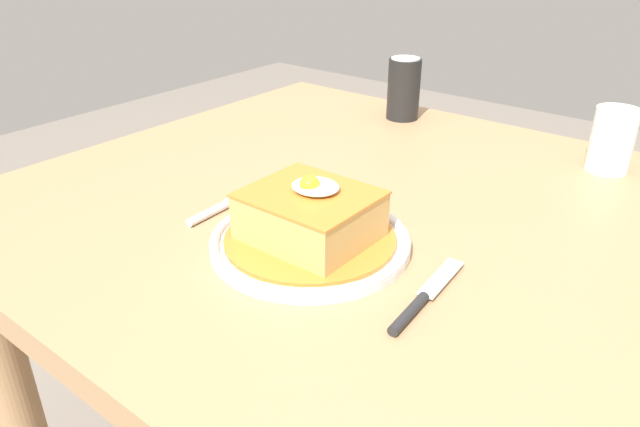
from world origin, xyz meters
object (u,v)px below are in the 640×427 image
knife (419,303)px  soda_can (404,89)px  drinking_glass (611,144)px  main_plate (310,241)px  fork (219,208)px

knife → soda_can: size_ratio=1.34×
soda_can → drinking_glass: (0.41, -0.03, -0.02)m
main_plate → fork: size_ratio=1.80×
knife → main_plate: bearing=171.0°
drinking_glass → soda_can: bearing=175.8°
fork → soda_can: soda_can is taller
main_plate → soda_can: (-0.19, 0.53, 0.05)m
fork → drinking_glass: bearing=52.5°
main_plate → soda_can: size_ratio=2.06×
soda_can → drinking_glass: soda_can is taller
main_plate → drinking_glass: (0.22, 0.50, 0.04)m
fork → drinking_glass: (0.39, 0.50, 0.04)m
main_plate → soda_can: bearing=109.6°
main_plate → fork: main_plate is taller
fork → soda_can: (-0.02, 0.53, 0.06)m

